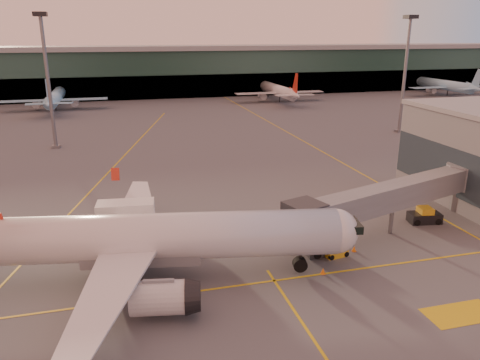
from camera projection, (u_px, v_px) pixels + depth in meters
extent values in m
plane|color=#4C4F54|center=(235.00, 319.00, 37.39)|extent=(600.00, 600.00, 0.00)
cube|color=gold|center=(222.00, 288.00, 41.99)|extent=(80.00, 0.25, 0.01)
cube|color=gold|center=(108.00, 173.00, 76.39)|extent=(31.30, 115.98, 0.01)
cube|color=gold|center=(285.00, 131.00, 109.27)|extent=(0.25, 160.00, 0.01)
cube|color=gold|center=(461.00, 314.00, 38.13)|extent=(6.00, 3.00, 0.01)
cube|color=#19382D|center=(136.00, 74.00, 165.83)|extent=(400.00, 18.00, 16.00)
cube|color=gray|center=(134.00, 48.00, 163.18)|extent=(400.00, 20.00, 1.60)
cube|color=black|center=(138.00, 88.00, 159.20)|extent=(400.00, 1.00, 8.00)
cube|color=#2D3D47|center=(447.00, 169.00, 60.60)|extent=(0.30, 21.60, 6.00)
cylinder|color=slate|center=(49.00, 84.00, 89.52)|extent=(0.70, 0.70, 25.00)
cube|color=black|center=(40.00, 14.00, 85.71)|extent=(2.40, 2.40, 0.80)
cube|color=slate|center=(56.00, 146.00, 93.21)|extent=(1.60, 1.60, 0.50)
cylinder|color=slate|center=(405.00, 77.00, 104.29)|extent=(0.70, 0.70, 25.00)
cube|color=black|center=(411.00, 17.00, 100.48)|extent=(2.40, 2.40, 0.80)
cube|color=slate|center=(399.00, 131.00, 107.98)|extent=(1.60, 1.60, 0.50)
cylinder|color=silver|center=(155.00, 237.00, 42.29)|extent=(33.51, 10.29, 4.27)
sphere|color=silver|center=(336.00, 231.00, 43.51)|extent=(4.19, 4.19, 4.19)
cube|color=black|center=(349.00, 225.00, 43.44)|extent=(2.40, 3.08, 0.75)
cylinder|color=silver|center=(159.00, 298.00, 36.88)|extent=(4.90, 3.55, 2.78)
cylinder|color=black|center=(126.00, 286.00, 40.47)|extent=(2.16, 1.82, 1.92)
cylinder|color=black|center=(125.00, 280.00, 40.29)|extent=(0.38, 0.38, 1.18)
cylinder|color=silver|center=(170.00, 231.00, 49.24)|extent=(4.90, 3.55, 2.78)
cylinder|color=black|center=(135.00, 257.00, 45.75)|extent=(2.16, 1.82, 1.92)
cylinder|color=black|center=(134.00, 251.00, 45.57)|extent=(0.38, 0.38, 1.18)
cube|color=slate|center=(143.00, 251.00, 42.62)|extent=(11.00, 5.29, 1.71)
cylinder|color=black|center=(300.00, 264.00, 44.27)|extent=(1.48, 1.09, 1.35)
cube|color=slate|center=(394.00, 195.00, 52.19)|extent=(26.15, 10.76, 2.70)
cube|color=#2D3035|center=(304.00, 217.00, 45.93)|extent=(4.29, 4.29, 3.00)
cube|color=#2D3035|center=(313.00, 243.00, 48.14)|extent=(1.60, 2.40, 2.40)
cylinder|color=black|center=(317.00, 255.00, 47.37)|extent=(0.80, 0.40, 0.80)
cylinder|color=black|center=(309.00, 246.00, 49.39)|extent=(0.80, 0.40, 0.80)
cylinder|color=slate|center=(391.00, 220.00, 53.07)|extent=(0.50, 0.50, 3.27)
cylinder|color=slate|center=(464.00, 176.00, 59.12)|extent=(4.40, 4.40, 3.00)
cylinder|color=slate|center=(460.00, 198.00, 60.01)|extent=(2.40, 2.40, 3.27)
cube|color=#AE3418|center=(131.00, 236.00, 50.98)|extent=(3.57, 2.84, 1.56)
cube|color=silver|center=(126.00, 215.00, 50.20)|extent=(6.27, 3.23, 2.91)
cylinder|color=black|center=(112.00, 244.00, 49.63)|extent=(0.97, 0.46, 0.93)
cylinder|color=black|center=(148.00, 242.00, 50.17)|extent=(0.97, 0.46, 0.93)
cube|color=gold|center=(336.00, 250.00, 47.84)|extent=(2.46, 1.72, 1.36)
cylinder|color=black|center=(331.00, 257.00, 47.11)|extent=(0.61, 0.37, 0.57)
cylinder|color=black|center=(346.00, 254.00, 47.82)|extent=(0.61, 0.37, 0.57)
cube|color=black|center=(424.00, 218.00, 56.39)|extent=(3.98, 2.54, 1.20)
cube|color=gold|center=(425.00, 211.00, 56.14)|extent=(1.79, 1.97, 0.98)
cylinder|color=black|center=(417.00, 222.00, 55.50)|extent=(0.81, 0.45, 0.76)
cylinder|color=black|center=(438.00, 222.00, 55.75)|extent=(0.81, 0.45, 0.76)
cone|color=orange|center=(354.00, 249.00, 48.98)|extent=(0.46, 0.46, 0.58)
cube|color=orange|center=(354.00, 251.00, 49.06)|extent=(0.40, 0.40, 0.03)
cone|color=orange|center=(132.00, 208.00, 60.37)|extent=(0.49, 0.49, 0.62)
cube|color=orange|center=(132.00, 210.00, 60.46)|extent=(0.42, 0.42, 0.03)
cone|color=orange|center=(323.00, 271.00, 44.38)|extent=(0.48, 0.48, 0.60)
cube|color=orange|center=(323.00, 274.00, 44.47)|extent=(0.41, 0.41, 0.03)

